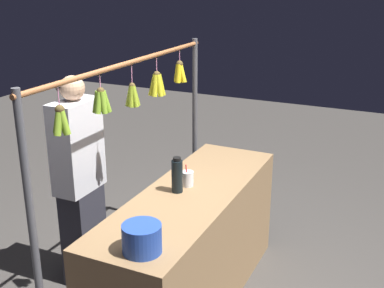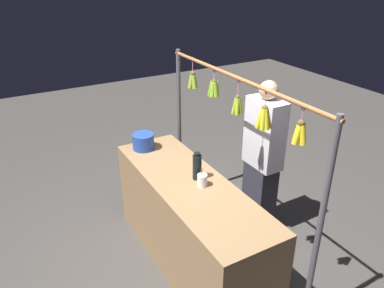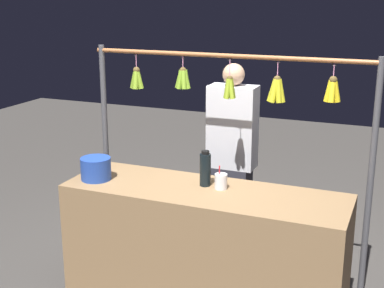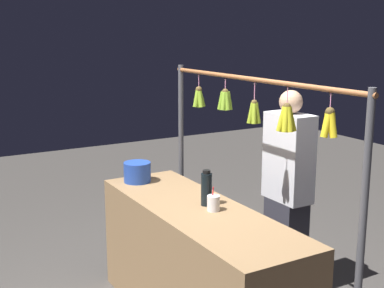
{
  "view_description": "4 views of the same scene",
  "coord_description": "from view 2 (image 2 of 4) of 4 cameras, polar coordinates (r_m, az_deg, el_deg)",
  "views": [
    {
      "loc": [
        2.77,
        1.31,
        2.29
      ],
      "look_at": [
        -0.03,
        0.0,
        1.21
      ],
      "focal_mm": 46.21,
      "sensor_mm": 36.0,
      "label": 1
    },
    {
      "loc": [
        -2.4,
        1.34,
        2.58
      ],
      "look_at": [
        -0.03,
        0.0,
        1.25
      ],
      "focal_mm": 35.48,
      "sensor_mm": 36.0,
      "label": 2
    },
    {
      "loc": [
        -1.22,
        3.2,
        2.16
      ],
      "look_at": [
        0.09,
        0.0,
        1.19
      ],
      "focal_mm": 50.69,
      "sensor_mm": 36.0,
      "label": 3
    },
    {
      "loc": [
        -2.92,
        1.74,
        2.06
      ],
      "look_at": [
        0.08,
        0.0,
        1.31
      ],
      "focal_mm": 49.45,
      "sensor_mm": 36.0,
      "label": 4
    }
  ],
  "objects": [
    {
      "name": "drink_cup",
      "position": [
        3.17,
        1.55,
        -5.48
      ],
      "size": [
        0.09,
        0.09,
        0.16
      ],
      "color": "silver",
      "rests_on": "market_counter"
    },
    {
      "name": "display_rack",
      "position": [
        3.26,
        6.59,
        1.9
      ],
      "size": [
        2.12,
        0.12,
        1.77
      ],
      "color": "#4C4C51",
      "rests_on": "ground"
    },
    {
      "name": "vendor_person",
      "position": [
        3.77,
        10.49,
        -2.67
      ],
      "size": [
        0.39,
        0.21,
        1.62
      ],
      "color": "#2D2D38",
      "rests_on": "ground"
    },
    {
      "name": "market_counter",
      "position": [
        3.49,
        -0.27,
        -11.94
      ],
      "size": [
        1.93,
        0.61,
        0.88
      ],
      "primitive_type": "cube",
      "color": "olive",
      "rests_on": "ground"
    },
    {
      "name": "ground_plane",
      "position": [
        3.77,
        -0.26,
        -17.19
      ],
      "size": [
        12.0,
        12.0,
        0.0
      ],
      "primitive_type": "plane",
      "color": "#403C39"
    },
    {
      "name": "blue_bucket",
      "position": [
        3.8,
        -7.34,
        0.37
      ],
      "size": [
        0.21,
        0.21,
        0.16
      ],
      "primitive_type": "cylinder",
      "color": "#2446A7",
      "rests_on": "market_counter"
    },
    {
      "name": "water_bottle",
      "position": [
        3.24,
        0.76,
        -3.42
      ],
      "size": [
        0.08,
        0.08,
        0.25
      ],
      "color": "black",
      "rests_on": "market_counter"
    }
  ]
}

